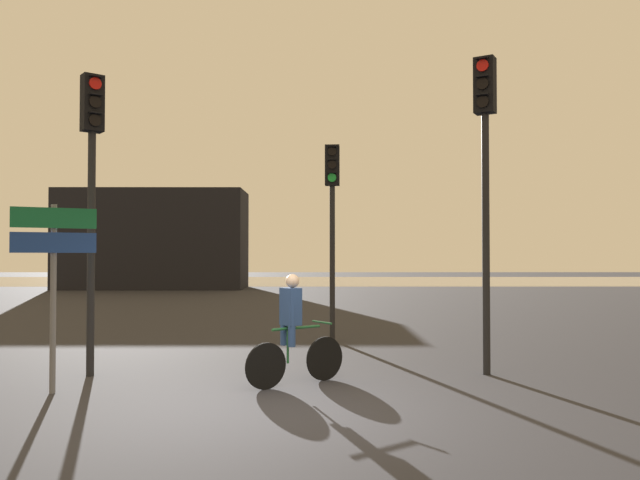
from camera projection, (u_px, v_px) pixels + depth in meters
ground_plane at (281, 413)px, 7.50m from camera, size 120.00×120.00×0.00m
water_strip at (311, 281)px, 45.09m from camera, size 80.00×16.00×0.01m
distant_building at (154, 240)px, 35.11m from camera, size 10.22×4.00×5.51m
traffic_light_near_right at (485, 156)px, 9.97m from camera, size 0.40×0.42×5.07m
traffic_light_center at (332, 204)px, 13.86m from camera, size 0.34×0.35×4.35m
traffic_light_near_left at (92, 167)px, 9.85m from camera, size 0.41×0.42×4.75m
direction_sign_post at (54, 263)px, 8.57m from camera, size 0.99×0.53×2.60m
cyclist at (293, 329)px, 9.09m from camera, size 1.39×1.06×1.62m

